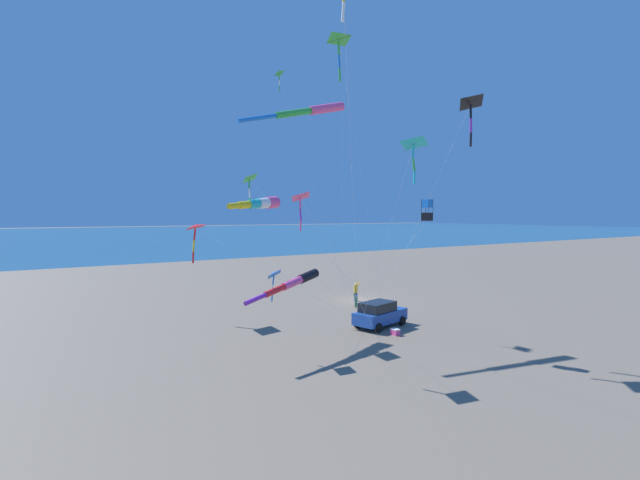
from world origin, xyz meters
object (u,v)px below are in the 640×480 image
kite_delta_long_streamer_left (413,144)px  kite_delta_purple_drifting (470,104)px  parked_car (379,314)px  kite_windsock_yellow_midlevel (294,282)px  kite_delta_black_fish_shape (300,198)px  kite_windsock_striped_overhead (309,111)px  kite_delta_teal_far_right (274,275)px  kite_delta_magenta_far_left (338,40)px  kite_delta_white_trailing (195,228)px  kite_windsock_red_high_left (260,203)px  person_adult_flyer (356,290)px  kite_delta_small_distant (249,179)px  person_child_green_jacket (356,300)px  cooler_box (395,332)px  kite_delta_long_streamer_right (279,75)px  kite_box_rainbow_low_near (427,210)px

kite_delta_long_streamer_left → kite_delta_purple_drifting: size_ratio=0.84×
parked_car → kite_windsock_yellow_midlevel: size_ratio=0.38×
kite_windsock_yellow_midlevel → kite_delta_black_fish_shape: bearing=-22.7°
kite_delta_purple_drifting → kite_delta_black_fish_shape: 11.73m
kite_windsock_striped_overhead → kite_delta_purple_drifting: size_ratio=1.07×
parked_car → kite_delta_teal_far_right: 10.61m
parked_car → kite_windsock_striped_overhead: 15.15m
kite_delta_magenta_far_left → kite_delta_white_trailing: kite_delta_magenta_far_left is taller
kite_windsock_red_high_left → kite_delta_black_fish_shape: 7.60m
kite_windsock_striped_overhead → kite_windsock_red_high_left: bearing=-116.6°
person_adult_flyer → kite_delta_small_distant: size_ratio=0.15×
person_child_green_jacket → kite_delta_white_trailing: (-2.84, -13.28, 6.51)m
person_child_green_jacket → kite_windsock_yellow_midlevel: 13.82m
cooler_box → kite_windsock_red_high_left: 12.62m
kite_delta_white_trailing → kite_windsock_yellow_midlevel: bearing=13.3°
kite_windsock_striped_overhead → kite_delta_small_distant: size_ratio=1.28×
kite_windsock_yellow_midlevel → cooler_box: bearing=84.4°
cooler_box → kite_windsock_striped_overhead: 16.09m
kite_delta_long_streamer_left → kite_delta_long_streamer_right: (-12.22, -2.32, 6.64)m
kite_delta_magenta_far_left → kite_windsock_yellow_midlevel: kite_delta_magenta_far_left is taller
kite_delta_long_streamer_right → kite_delta_magenta_far_left: bearing=7.9°
person_adult_flyer → cooler_box: bearing=-24.4°
parked_car → kite_delta_white_trailing: bearing=-131.3°
kite_box_rainbow_low_near → kite_delta_teal_far_right: bearing=-110.9°
kite_delta_white_trailing → kite_delta_long_streamer_left: bearing=29.2°
kite_delta_white_trailing → kite_delta_black_fish_shape: (13.58, 1.40, 1.90)m
kite_delta_white_trailing → kite_windsock_red_high_left: bearing=23.5°
kite_box_rainbow_low_near → cooler_box: bearing=172.0°
person_child_green_jacket → kite_windsock_red_high_left: kite_windsock_red_high_left is taller
parked_car → kite_delta_long_streamer_right: 19.65m
person_adult_flyer → person_child_green_jacket: (2.23, -1.68, -0.39)m
kite_delta_long_streamer_left → kite_delta_small_distant: kite_delta_long_streamer_left is taller
cooler_box → kite_delta_teal_far_right: (-0.07, -9.10, 4.52)m
kite_windsock_striped_overhead → kite_delta_small_distant: kite_windsock_striped_overhead is taller
kite_delta_purple_drifting → kite_delta_teal_far_right: size_ratio=1.57×
kite_delta_long_streamer_right → kite_delta_small_distant: kite_delta_long_streamer_right is taller
parked_car → kite_delta_long_streamer_left: bearing=-22.1°
kite_delta_long_streamer_right → kite_windsock_yellow_midlevel: 17.25m
kite_windsock_yellow_midlevel → kite_windsock_striped_overhead: bearing=136.6°
person_child_green_jacket → kite_delta_white_trailing: size_ratio=0.09×
kite_delta_purple_drifting → kite_delta_white_trailing: bearing=-145.2°
kite_delta_magenta_far_left → kite_windsock_yellow_midlevel: size_ratio=1.64×
kite_delta_long_streamer_left → kite_windsock_yellow_midlevel: bearing=-124.9°
person_adult_flyer → kite_delta_black_fish_shape: bearing=-46.3°
kite_windsock_striped_overhead → kite_delta_teal_far_right: size_ratio=1.67×
kite_delta_long_streamer_right → kite_windsock_red_high_left: size_ratio=1.70×
person_adult_flyer → kite_delta_purple_drifting: 21.11m
cooler_box → kite_delta_black_fish_shape: size_ratio=0.07×
kite_delta_small_distant → kite_delta_magenta_far_left: bearing=58.0°
kite_delta_teal_far_right → cooler_box: bearing=89.6°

